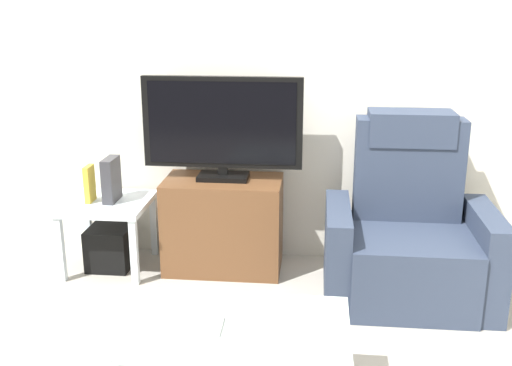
% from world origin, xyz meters
% --- Properties ---
extents(ground_plane, '(6.40, 6.40, 0.00)m').
position_xyz_m(ground_plane, '(0.00, 0.00, 0.00)').
color(ground_plane, '#9E998E').
extents(wall_back, '(6.40, 0.06, 2.60)m').
position_xyz_m(wall_back, '(0.00, 1.13, 1.30)').
color(wall_back, silver).
rests_on(wall_back, ground).
extents(tv_stand, '(0.75, 0.44, 0.61)m').
position_xyz_m(tv_stand, '(-0.13, 0.85, 0.31)').
color(tv_stand, brown).
rests_on(tv_stand, ground).
extents(television, '(1.01, 0.20, 0.66)m').
position_xyz_m(television, '(-0.13, 0.87, 0.96)').
color(television, black).
rests_on(television, tv_stand).
extents(recliner_armchair, '(0.98, 0.78, 1.08)m').
position_xyz_m(recliner_armchair, '(1.02, 0.60, 0.37)').
color(recliner_armchair, '#2D384C').
rests_on(recliner_armchair, ground).
extents(side_table, '(0.54, 0.54, 0.46)m').
position_xyz_m(side_table, '(-0.88, 0.78, 0.39)').
color(side_table, silver).
rests_on(side_table, ground).
extents(subwoofer_box, '(0.28, 0.28, 0.28)m').
position_xyz_m(subwoofer_box, '(-0.88, 0.78, 0.14)').
color(subwoofer_box, black).
rests_on(subwoofer_box, ground).
extents(book_upright, '(0.03, 0.12, 0.24)m').
position_xyz_m(book_upright, '(-0.98, 0.76, 0.58)').
color(book_upright, gold).
rests_on(book_upright, side_table).
extents(game_console, '(0.07, 0.20, 0.28)m').
position_xyz_m(game_console, '(-0.85, 0.79, 0.61)').
color(game_console, '#333338').
rests_on(game_console, side_table).
extents(coffee_table, '(0.90, 0.60, 0.43)m').
position_xyz_m(coffee_table, '(0.17, -0.64, 0.40)').
color(coffee_table, '#B2C6C1').
rests_on(coffee_table, ground).
extents(cell_phone, '(0.07, 0.15, 0.01)m').
position_xyz_m(cell_phone, '(0.07, -0.66, 0.43)').
color(cell_phone, '#B7B7BC').
rests_on(cell_phone, coffee_table).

